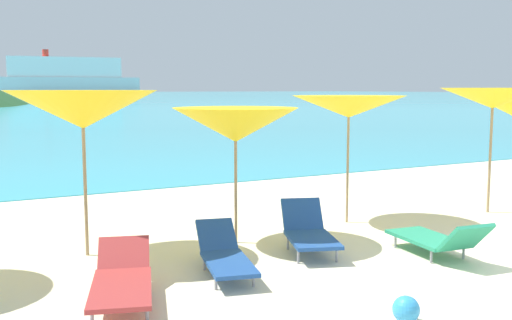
% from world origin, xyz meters
% --- Properties ---
extents(ground_plane, '(50.00, 100.00, 0.30)m').
position_xyz_m(ground_plane, '(0.00, 10.00, -0.15)').
color(ground_plane, beige).
extents(umbrella_1, '(2.19, 2.19, 2.32)m').
position_xyz_m(umbrella_1, '(-4.73, 3.81, 2.05)').
color(umbrella_1, '#9E7F59').
rests_on(umbrella_1, ground_plane).
extents(umbrella_2, '(1.94, 1.94, 2.06)m').
position_xyz_m(umbrella_2, '(-2.57, 3.42, 1.80)').
color(umbrella_2, '#9E7F59').
rests_on(umbrella_2, ground_plane).
extents(umbrella_3, '(2.17, 2.17, 2.22)m').
position_xyz_m(umbrella_3, '(-0.22, 3.73, 2.03)').
color(umbrella_3, '#9E7F59').
rests_on(umbrella_3, ground_plane).
extents(umbrella_4, '(2.04, 2.04, 2.36)m').
position_xyz_m(umbrella_4, '(2.66, 3.13, 2.16)').
color(umbrella_4, '#9E7F59').
rests_on(umbrella_4, ground_plane).
extents(lounge_chair_0, '(1.11, 1.78, 0.57)m').
position_xyz_m(lounge_chair_0, '(-4.85, 1.66, 0.29)').
color(lounge_chair_0, '#A53333').
rests_on(lounge_chair_0, ground_plane).
extents(lounge_chair_3, '(0.82, 1.67, 0.62)m').
position_xyz_m(lounge_chair_3, '(-0.46, 1.36, 0.27)').
color(lounge_chair_3, '#268C66').
rests_on(lounge_chair_3, ground_plane).
extents(lounge_chair_4, '(1.05, 1.49, 0.69)m').
position_xyz_m(lounge_chair_4, '(-1.91, 2.42, 0.31)').
color(lounge_chair_4, '#1E478C').
rests_on(lounge_chair_4, ground_plane).
extents(lounge_chair_6, '(0.91, 1.69, 0.55)m').
position_xyz_m(lounge_chair_6, '(-3.39, 2.13, 0.25)').
color(lounge_chair_6, '#1E478C').
rests_on(lounge_chair_6, ground_plane).
extents(beach_ball, '(0.28, 0.28, 0.28)m').
position_xyz_m(beach_ball, '(-2.50, -0.22, 0.14)').
color(beach_ball, '#3399D8').
rests_on(beach_ball, ground_plane).
extents(cruise_ship, '(62.11, 13.85, 18.68)m').
position_xyz_m(cruise_ship, '(45.82, 259.55, 6.95)').
color(cruise_ship, silver).
rests_on(cruise_ship, ocean_water).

